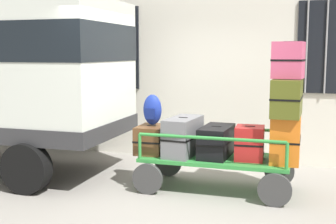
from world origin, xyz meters
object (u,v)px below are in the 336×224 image
suitcase_midright_bottom (250,143)px  suitcase_right_bottom (286,139)px  suitcase_right_top (288,60)px  backpack (152,110)px  suitcase_right_middle (287,98)px  suitcase_midleft_bottom (183,136)px  suitcase_center_bottom (216,141)px  suitcase_left_bottom (152,139)px  luggage_cart (216,164)px

suitcase_midright_bottom → suitcase_right_bottom: size_ratio=0.70×
suitcase_right_top → backpack: bearing=179.8°
suitcase_right_bottom → suitcase_right_middle: size_ratio=0.87×
suitcase_right_middle → suitcase_right_bottom: bearing=90.0°
suitcase_midleft_bottom → suitcase_right_top: size_ratio=1.72×
suitcase_center_bottom → suitcase_right_middle: (0.93, -0.04, 0.65)m
suitcase_left_bottom → suitcase_right_bottom: size_ratio=0.85×
suitcase_right_middle → backpack: 1.89m
suitcase_left_bottom → suitcase_center_bottom: suitcase_center_bottom is taller
suitcase_midleft_bottom → suitcase_right_top: 1.77m
suitcase_midleft_bottom → suitcase_center_bottom: bearing=6.5°
backpack → suitcase_right_bottom: bearing=-0.0°
suitcase_right_middle → backpack: bearing=179.4°
suitcase_right_top → backpack: size_ratio=1.09×
suitcase_midleft_bottom → suitcase_right_bottom: (1.40, 0.03, 0.04)m
suitcase_midleft_bottom → suitcase_right_middle: 1.52m
luggage_cart → suitcase_midright_bottom: size_ratio=4.57×
suitcase_right_top → luggage_cart: bearing=-179.9°
luggage_cart → suitcase_right_middle: bearing=-0.8°
suitcase_right_top → suitcase_right_bottom: bearing=90.0°
suitcase_right_bottom → backpack: backpack is taller
suitcase_left_bottom → suitcase_right_middle: bearing=0.7°
suitcase_midright_bottom → backpack: (-1.40, 0.04, 0.39)m
suitcase_right_middle → backpack: (-1.87, 0.02, -0.24)m
luggage_cart → suitcase_midright_bottom: bearing=-4.0°
luggage_cart → suitcase_right_top: (0.93, 0.00, 1.44)m
suitcase_midright_bottom → suitcase_right_bottom: 0.47m
suitcase_right_top → backpack: suitcase_right_top is taller
suitcase_left_bottom → suitcase_right_middle: 1.98m
suitcase_midleft_bottom → suitcase_midright_bottom: bearing=-0.6°
suitcase_right_bottom → suitcase_right_middle: suitcase_right_middle is taller
suitcase_midleft_bottom → suitcase_center_bottom: (0.47, 0.05, -0.06)m
suitcase_left_bottom → backpack: (-0.00, 0.04, 0.42)m
luggage_cart → suitcase_midleft_bottom: suitcase_midleft_bottom is taller
suitcase_right_middle → suitcase_right_top: bearing=90.0°
suitcase_midleft_bottom → suitcase_midright_bottom: size_ratio=1.78×
luggage_cart → suitcase_midleft_bottom: size_ratio=2.57×
suitcase_midright_bottom → suitcase_right_middle: 0.78m
suitcase_midright_bottom → suitcase_right_bottom: (0.47, 0.04, 0.08)m
suitcase_left_bottom → suitcase_right_top: 2.19m
suitcase_center_bottom → suitcase_right_top: bearing=-1.8°
suitcase_midleft_bottom → backpack: backpack is taller
suitcase_right_bottom → backpack: (-1.87, 0.00, 0.32)m
luggage_cart → backpack: (-0.94, 0.01, 0.72)m
suitcase_left_bottom → suitcase_right_top: size_ratio=1.17×
suitcase_center_bottom → suitcase_right_top: 1.47m
suitcase_center_bottom → luggage_cart: bearing=-90.0°
suitcase_center_bottom → suitcase_midleft_bottom: bearing=-173.5°
suitcase_midleft_bottom → backpack: 0.59m
suitcase_right_bottom → suitcase_right_top: (0.00, -0.01, 1.04)m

